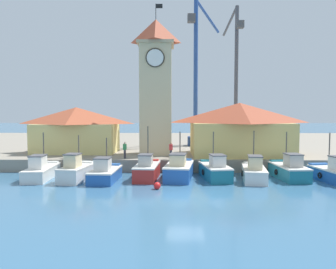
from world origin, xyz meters
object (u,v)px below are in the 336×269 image
at_px(port_crane_far, 196,88).
at_px(port_crane_near, 236,90).
at_px(fishing_boat_left_outer, 76,171).
at_px(fishing_boat_far_left, 41,171).
at_px(fishing_boat_mid_right, 215,170).
at_px(mooring_buoy, 157,186).
at_px(fishing_boat_right_inner, 254,172).
at_px(fishing_boat_far_right, 333,173).
at_px(clock_tower, 156,84).
at_px(fishing_boat_right_outer, 289,170).
at_px(fishing_boat_left_inner, 105,173).
at_px(warehouse_left, 76,129).
at_px(fishing_boat_center, 179,170).
at_px(warehouse_right, 240,128).
at_px(dock_worker_along_quay, 171,150).
at_px(dock_worker_near_tower, 125,150).
at_px(fishing_boat_mid_left, 147,170).

bearing_deg(port_crane_far, port_crane_near, 37.72).
bearing_deg(fishing_boat_left_outer, fishing_boat_far_left, 167.10).
height_order(fishing_boat_mid_right, mooring_buoy, fishing_boat_mid_right).
distance_m(port_crane_far, mooring_buoy, 22.27).
bearing_deg(fishing_boat_right_inner, fishing_boat_far_right, -3.90).
height_order(fishing_boat_left_outer, clock_tower, clock_tower).
bearing_deg(fishing_boat_right_outer, fishing_boat_mid_right, -178.28).
relative_size(fishing_boat_far_left, fishing_boat_left_outer, 1.21).
relative_size(fishing_boat_left_inner, warehouse_left, 0.49).
relative_size(fishing_boat_far_left, fishing_boat_right_inner, 1.02).
xyz_separation_m(fishing_boat_mid_right, mooring_buoy, (-4.79, -3.74, -0.51)).
bearing_deg(fishing_boat_right_outer, port_crane_far, 113.02).
bearing_deg(warehouse_left, port_crane_far, 28.62).
bearing_deg(fishing_boat_center, fishing_boat_far_right, -4.39).
distance_m(warehouse_right, port_crane_far, 11.39).
xyz_separation_m(clock_tower, dock_worker_along_quay, (1.61, -3.52, -6.63)).
bearing_deg(fishing_boat_right_outer, fishing_boat_far_left, -179.31).
height_order(fishing_boat_left_inner, fishing_boat_far_right, fishing_boat_far_right).
bearing_deg(fishing_boat_right_inner, mooring_buoy, -157.57).
distance_m(warehouse_left, port_crane_near, 24.23).
bearing_deg(fishing_boat_left_inner, mooring_buoy, -32.04).
distance_m(fishing_boat_left_inner, clock_tower, 12.05).
bearing_deg(warehouse_left, fishing_boat_left_outer, -73.90).
bearing_deg(fishing_boat_center, dock_worker_along_quay, 101.36).
relative_size(dock_worker_near_tower, dock_worker_along_quay, 1.00).
distance_m(fishing_boat_mid_right, warehouse_right, 8.29).
relative_size(warehouse_left, port_crane_far, 0.48).
height_order(fishing_boat_far_left, dock_worker_near_tower, fishing_boat_far_left).
xyz_separation_m(fishing_boat_right_outer, dock_worker_along_quay, (-10.18, 3.49, 1.29)).
xyz_separation_m(fishing_boat_far_right, clock_tower, (-15.06, 8.08, 7.96)).
xyz_separation_m(port_crane_near, port_crane_far, (-6.19, -4.79, -0.10)).
relative_size(fishing_boat_left_inner, fishing_boat_center, 0.87).
height_order(warehouse_right, dock_worker_along_quay, warehouse_right).
height_order(fishing_boat_far_left, warehouse_right, warehouse_right).
height_order(fishing_boat_far_right, clock_tower, clock_tower).
distance_m(fishing_boat_right_inner, mooring_buoy, 8.68).
relative_size(fishing_boat_left_outer, warehouse_right, 0.42).
xyz_separation_m(fishing_boat_left_outer, clock_tower, (6.29, 8.01, 7.89)).
relative_size(fishing_boat_mid_left, dock_worker_near_tower, 2.93).
bearing_deg(fishing_boat_left_outer, fishing_boat_right_inner, 1.44).
xyz_separation_m(fishing_boat_left_inner, fishing_boat_far_right, (18.92, 0.07, 0.05)).
bearing_deg(fishing_boat_right_outer, port_crane_near, 91.82).
relative_size(fishing_boat_center, clock_tower, 0.33).
height_order(fishing_boat_center, fishing_boat_mid_right, fishing_boat_center).
height_order(fishing_boat_far_left, fishing_boat_left_inner, fishing_boat_far_left).
bearing_deg(fishing_boat_left_inner, dock_worker_along_quay, 40.27).
relative_size(warehouse_left, dock_worker_along_quay, 5.72).
bearing_deg(fishing_boat_mid_left, port_crane_near, 61.26).
xyz_separation_m(fishing_boat_far_right, warehouse_left, (-24.10, 9.57, 3.08)).
bearing_deg(port_crane_far, dock_worker_along_quay, -104.76).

